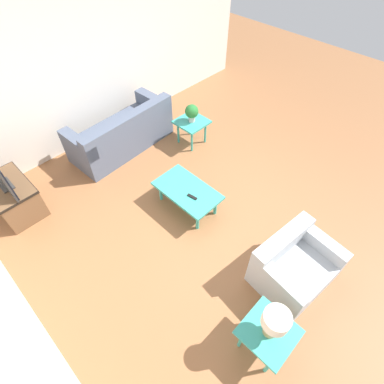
# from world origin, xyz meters

# --- Properties ---
(ground_plane) EXTENTS (14.00, 14.00, 0.00)m
(ground_plane) POSITION_xyz_m (0.00, 0.00, 0.00)
(ground_plane) COLOR #8E5B38
(wall_right) EXTENTS (0.12, 7.20, 2.70)m
(wall_right) POSITION_xyz_m (3.06, 0.00, 1.35)
(wall_right) COLOR silver
(wall_right) RESTS_ON ground_plane
(sofa) EXTENTS (0.94, 1.99, 0.83)m
(sofa) POSITION_xyz_m (2.29, 0.25, 0.32)
(sofa) COLOR #4C566B
(sofa) RESTS_ON ground_plane
(armchair) EXTENTS (0.88, 1.07, 0.70)m
(armchair) POSITION_xyz_m (-1.48, 0.34, 0.29)
(armchair) COLOR #A8ADB2
(armchair) RESTS_ON ground_plane
(coffee_table) EXTENTS (1.03, 0.60, 0.40)m
(coffee_table) POSITION_xyz_m (0.36, 0.44, 0.35)
(coffee_table) COLOR teal
(coffee_table) RESTS_ON ground_plane
(side_table_plant) EXTENTS (0.55, 0.55, 0.50)m
(side_table_plant) POSITION_xyz_m (1.47, -0.78, 0.42)
(side_table_plant) COLOR teal
(side_table_plant) RESTS_ON ground_plane
(side_table_lamp) EXTENTS (0.55, 0.55, 0.50)m
(side_table_lamp) POSITION_xyz_m (-1.73, 1.31, 0.42)
(side_table_lamp) COLOR teal
(side_table_lamp) RESTS_ON ground_plane
(tv_stand_chest) EXTENTS (0.91, 0.58, 0.55)m
(tv_stand_chest) POSITION_xyz_m (2.24, 2.37, 0.30)
(tv_stand_chest) COLOR brown
(tv_stand_chest) RESTS_ON ground_plane
(potted_plant) EXTENTS (0.25, 0.25, 0.34)m
(potted_plant) POSITION_xyz_m (1.47, -0.78, 0.69)
(potted_plant) COLOR #B2ADA3
(potted_plant) RESTS_ON side_table_plant
(table_lamp) EXTENTS (0.28, 0.28, 0.44)m
(table_lamp) POSITION_xyz_m (-1.73, 1.31, 0.78)
(table_lamp) COLOR #997F4C
(table_lamp) RESTS_ON side_table_lamp
(remote_control) EXTENTS (0.16, 0.07, 0.02)m
(remote_control) POSITION_xyz_m (0.20, 0.50, 0.41)
(remote_control) COLOR black
(remote_control) RESTS_ON coffee_table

